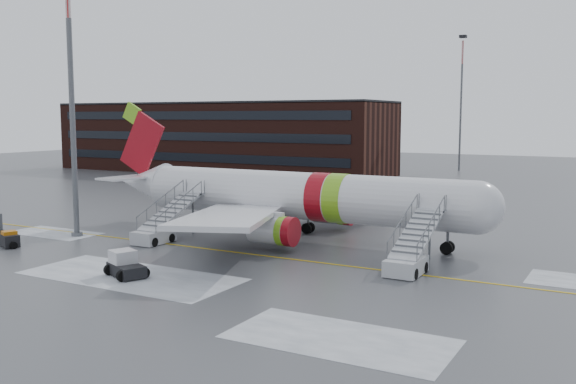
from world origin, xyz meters
The scene contains 9 objects.
ground centered at (0.00, 0.00, 0.00)m, with size 260.00×260.00×0.00m, color #494C4F.
airliner centered at (-3.57, 5.99, 3.42)m, with size 35.03×32.97×11.18m.
airstair_fwd centered at (8.75, -0.55, 1.06)m, with size 2.05×7.70×3.48m.
airstair_aft centered at (-11.65, -0.55, 1.06)m, with size 2.05×7.70×3.48m.
pushback_tug centered at (-6.26, -10.16, 0.70)m, with size 3.14×2.82×1.59m.
baggage_tractor centered at (-20.32, -7.62, 0.52)m, with size 2.49×1.71×1.22m.
light_mast_near centered at (-19.25, -2.00, 11.61)m, with size 1.20×1.20×22.24m.
terminal_building centered at (-45.00, 54.98, 6.20)m, with size 62.00×16.11×12.30m.
light_mast_far_n centered at (-8.00, 78.00, 13.84)m, with size 1.20×1.20×24.25m.
Camera 1 is at (21.33, -39.13, 9.82)m, focal length 40.00 mm.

